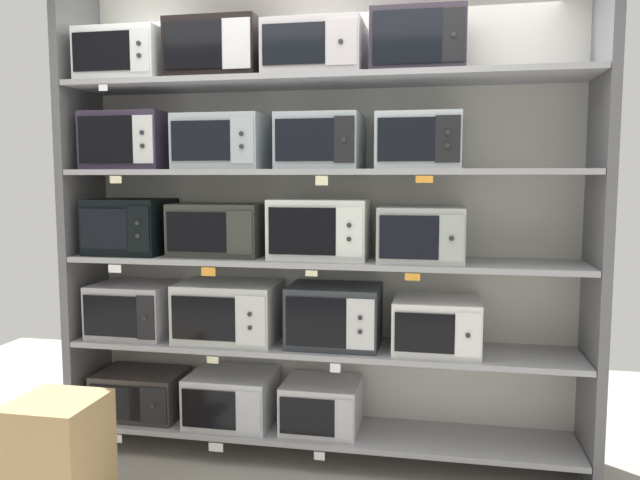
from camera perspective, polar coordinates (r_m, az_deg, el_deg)
back_panel at (r=3.63m, az=0.74°, el=2.27°), size 2.99×0.04×2.71m
upright_left at (r=3.92m, az=-20.94°, el=2.15°), size 0.05×0.45×2.71m
upright_right at (r=3.42m, az=24.19°, el=1.54°), size 0.05×0.45×2.71m
shelf_0 at (r=3.67m, az=0.00°, el=-17.09°), size 2.79×0.45×0.03m
microwave_0 at (r=3.96m, az=-16.08°, el=-13.35°), size 0.50×0.37×0.26m
microwave_1 at (r=3.74m, az=-8.07°, el=-14.12°), size 0.48×0.41×0.29m
microwave_2 at (r=3.61m, az=0.14°, el=-14.93°), size 0.42×0.37×0.27m
price_tag_0 at (r=3.86m, az=-18.18°, el=-16.93°), size 0.07×0.00×0.05m
price_tag_1 at (r=3.63m, az=-9.53°, el=-18.26°), size 0.08×0.00×0.05m
price_tag_2 at (r=3.48m, az=-0.06°, el=-19.22°), size 0.06×0.00×0.04m
shelf_1 at (r=3.51m, az=0.00°, el=-9.79°), size 2.79×0.45×0.03m
microwave_3 at (r=3.83m, az=-16.64°, el=-6.11°), size 0.45×0.41×0.31m
microwave_4 at (r=3.60m, az=-8.32°, el=-6.49°), size 0.56×0.42×0.33m
microwave_5 at (r=3.45m, az=1.33°, el=-6.95°), size 0.50×0.37×0.34m
microwave_6 at (r=3.41m, az=10.66°, el=-7.67°), size 0.46×0.39×0.28m
price_tag_3 at (r=3.46m, az=-9.82°, el=-10.80°), size 0.07×0.00×0.04m
price_tag_4 at (r=3.29m, az=1.41°, el=-11.67°), size 0.05×0.00×0.05m
shelf_2 at (r=3.42m, az=0.00°, el=-1.92°), size 2.79×0.45×0.03m
microwave_7 at (r=3.77m, az=-16.96°, el=1.21°), size 0.43×0.40×0.32m
microwave_8 at (r=3.55m, az=-9.29°, el=0.94°), size 0.51×0.33×0.29m
microwave_9 at (r=3.39m, az=0.01°, el=1.03°), size 0.53×0.34×0.32m
microwave_10 at (r=3.33m, az=9.31°, el=0.57°), size 0.44×0.44×0.29m
price_tag_5 at (r=3.59m, az=-18.32°, el=-2.51°), size 0.08×0.00×0.04m
price_tag_6 at (r=3.36m, az=-10.21°, el=-2.88°), size 0.08×0.00×0.05m
price_tag_7 at (r=3.20m, az=-0.76°, el=-3.08°), size 0.06×0.00×0.03m
price_tag_8 at (r=3.14m, az=8.48°, el=-3.37°), size 0.08×0.00×0.04m
shelf_3 at (r=3.38m, az=0.00°, el=6.25°), size 2.79×0.45×0.03m
microwave_11 at (r=3.76m, az=-16.98°, el=8.64°), size 0.47×0.38×0.32m
microwave_12 at (r=3.53m, az=-8.77°, el=8.82°), size 0.48×0.43×0.30m
microwave_13 at (r=3.38m, az=0.10°, el=8.98°), size 0.43×0.43×0.29m
microwave_14 at (r=3.33m, az=9.08°, el=8.91°), size 0.43×0.42×0.29m
price_tag_9 at (r=3.54m, az=-18.25°, el=5.29°), size 0.07×0.00×0.04m
price_tag_10 at (r=3.15m, az=0.15°, el=5.48°), size 0.06×0.00×0.05m
price_tag_11 at (r=3.09m, az=9.56°, el=5.52°), size 0.08×0.00×0.03m
shelf_4 at (r=3.42m, az=0.00°, el=14.40°), size 2.79×0.45×0.03m
microwave_15 at (r=3.81m, az=-17.16°, el=15.66°), size 0.47×0.43×0.28m
microwave_16 at (r=3.60m, az=-9.39°, el=16.72°), size 0.50×0.36×0.32m
microwave_17 at (r=3.45m, az=-0.36°, el=16.92°), size 0.51×0.43×0.28m
microwave_18 at (r=3.39m, az=9.03°, el=17.41°), size 0.48×0.34×0.32m
price_tag_12 at (r=3.60m, az=-19.28°, el=13.06°), size 0.05×0.00×0.03m
shipping_carton at (r=3.33m, az=-22.92°, el=-17.77°), size 0.39×0.39×0.55m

